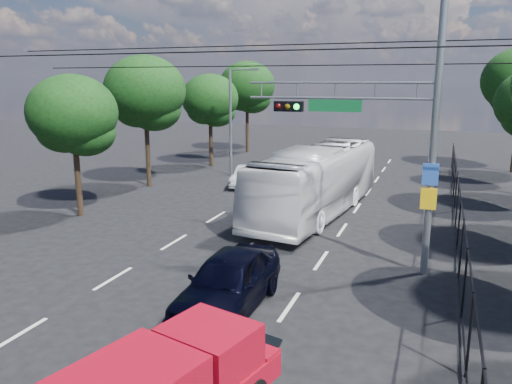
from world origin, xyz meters
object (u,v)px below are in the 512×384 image
at_px(signal_mast, 396,115).
at_px(white_bus, 317,181).
at_px(navy_hatchback, 228,282).
at_px(white_van, 247,176).

relative_size(signal_mast, white_bus, 0.81).
distance_m(signal_mast, white_bus, 8.28).
relative_size(navy_hatchback, white_bus, 0.41).
height_order(signal_mast, white_bus, signal_mast).
distance_m(white_bus, white_van, 7.41).
height_order(navy_hatchback, white_bus, white_bus).
relative_size(signal_mast, white_van, 2.56).
bearing_deg(signal_mast, white_bus, 122.53).
xyz_separation_m(navy_hatchback, white_van, (-5.62, 15.87, -0.20)).
bearing_deg(navy_hatchback, white_bus, 90.12).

